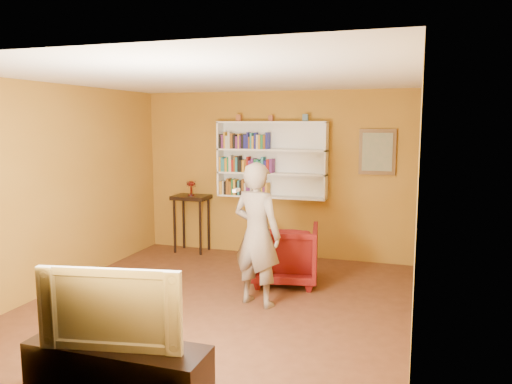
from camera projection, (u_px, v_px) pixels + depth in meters
room_shell at (216, 223)px, 5.90m from camera, size 5.30×5.80×2.88m
bookshelf at (273, 160)px, 8.08m from camera, size 1.80×0.29×1.23m
books_row_lower at (244, 188)px, 8.19m from camera, size 0.83×0.19×0.27m
books_row_middle at (246, 165)px, 8.12m from camera, size 0.90×0.19×0.27m
books_row_upper at (244, 141)px, 8.08m from camera, size 0.83×0.18×0.27m
ornament_left at (239, 118)px, 8.11m from camera, size 0.08×0.08×0.11m
ornament_centre at (271, 118)px, 7.94m from camera, size 0.07×0.07×0.09m
ornament_right at (306, 118)px, 7.77m from camera, size 0.08×0.08×0.11m
framed_painting at (377, 152)px, 7.60m from camera, size 0.55×0.05×0.70m
console_table at (191, 205)px, 8.47m from camera, size 0.59×0.45×0.97m
ruby_lustre at (191, 185)px, 8.42m from camera, size 0.15×0.15×0.25m
armchair at (285, 253)px, 6.86m from camera, size 1.02×1.04×0.82m
person at (257, 234)px, 5.96m from camera, size 0.72×0.57×1.74m
game_remote at (236, 190)px, 5.65m from camera, size 0.04×0.15×0.04m
tv_cabinet at (118, 376)px, 3.85m from camera, size 1.44×0.43×0.51m
television at (115, 305)px, 3.77m from camera, size 1.10×0.34×0.63m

